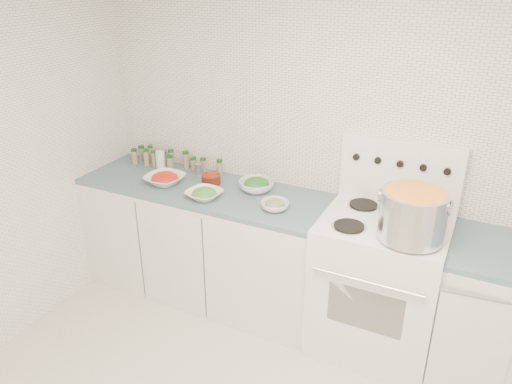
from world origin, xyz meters
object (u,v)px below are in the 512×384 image
object	(u,v)px
stove	(379,281)
stock_pot	(413,213)
bowl_snowpea	(204,194)
bowl_tomato	(165,179)

from	to	relation	value
stove	stock_pot	bearing A→B (deg)	-43.29
stove	bowl_snowpea	size ratio (longest dim) A/B	5.24
stock_pot	bowl_snowpea	bearing A→B (deg)	179.82
stove	stock_pot	distance (m)	0.64
bowl_tomato	bowl_snowpea	bearing A→B (deg)	-12.58
stove	bowl_tomato	distance (m)	1.65
bowl_tomato	bowl_snowpea	distance (m)	0.40
stove	bowl_snowpea	bearing A→B (deg)	-172.68
stove	bowl_snowpea	world-z (taller)	stove
stock_pot	bowl_snowpea	distance (m)	1.38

